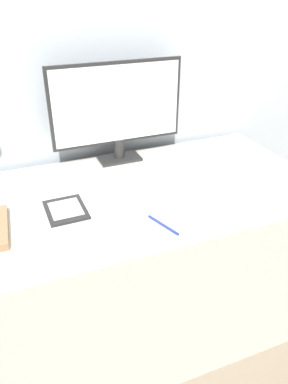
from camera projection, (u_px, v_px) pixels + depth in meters
ground_plane at (152, 339)px, 1.72m from camera, size 10.00×10.00×0.00m
wall_back at (102, 45)px, 1.59m from camera, size 3.60×0.05×2.40m
desk at (141, 261)px, 1.65m from camera, size 1.45×0.76×0.72m
monitor at (117, 108)px, 1.61m from camera, size 0.59×0.11×0.44m
keyboard at (217, 197)px, 1.42m from camera, size 0.33×0.10×0.01m
laptop at (66, 212)px, 1.32m from camera, size 0.33×0.22×0.02m
ereader at (66, 210)px, 1.30m from camera, size 0.14×0.17×0.01m
pen at (163, 225)px, 1.26m from camera, size 0.06×0.14×0.01m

